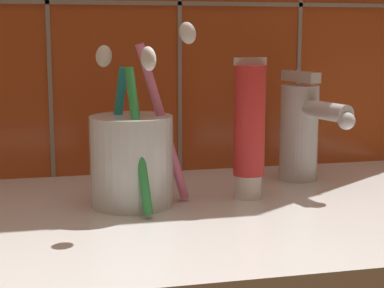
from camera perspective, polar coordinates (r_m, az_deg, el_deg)
sink_counter at (r=63.67cm, az=0.97°, el=-6.67°), size 62.29×37.04×2.00cm
toothbrush_cup at (r=64.07cm, az=-5.31°, el=-1.16°), size 11.12×11.22×18.39cm
toothpaste_tube at (r=66.44cm, az=5.11°, el=1.30°), size 3.42×3.26×14.66cm
sink_faucet at (r=75.30cm, az=9.81°, el=1.42°), size 5.02×12.29×12.74cm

